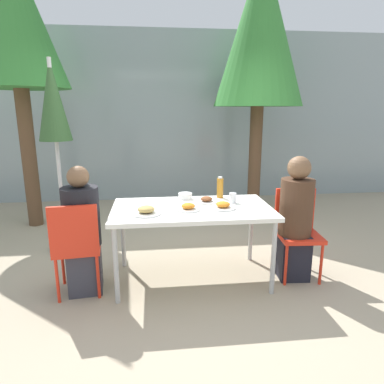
# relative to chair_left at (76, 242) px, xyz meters

# --- Properties ---
(ground_plane) EXTENTS (24.00, 24.00, 0.00)m
(ground_plane) POSITION_rel_chair_left_xyz_m (1.05, 0.20, -0.51)
(ground_plane) COLOR tan
(building_facade) EXTENTS (10.00, 0.20, 3.00)m
(building_facade) POSITION_rel_chair_left_xyz_m (1.05, 3.50, 0.99)
(building_facade) COLOR #89999E
(building_facade) RESTS_ON ground
(dining_table) EXTENTS (1.51, 0.85, 0.74)m
(dining_table) POSITION_rel_chair_left_xyz_m (1.05, 0.20, 0.17)
(dining_table) COLOR white
(dining_table) RESTS_ON ground
(chair_left) EXTENTS (0.44, 0.44, 0.87)m
(chair_left) POSITION_rel_chair_left_xyz_m (0.00, 0.00, 0.00)
(chair_left) COLOR red
(chair_left) RESTS_ON ground
(person_left) EXTENTS (0.33, 0.33, 1.18)m
(person_left) POSITION_rel_chair_left_xyz_m (0.04, 0.09, 0.04)
(person_left) COLOR #383842
(person_left) RESTS_ON ground
(chair_right) EXTENTS (0.43, 0.43, 0.87)m
(chair_right) POSITION_rel_chair_left_xyz_m (2.11, 0.20, 0.00)
(chair_right) COLOR red
(chair_right) RESTS_ON ground
(person_right) EXTENTS (0.32, 0.32, 1.22)m
(person_right) POSITION_rel_chair_left_xyz_m (2.05, 0.13, 0.08)
(person_right) COLOR black
(person_right) RESTS_ON ground
(closed_umbrella) EXTENTS (0.36, 0.36, 2.19)m
(closed_umbrella) POSITION_rel_chair_left_xyz_m (-0.39, 1.11, 1.12)
(closed_umbrella) COLOR #333333
(closed_umbrella) RESTS_ON ground
(plate_0) EXTENTS (0.23, 0.23, 0.06)m
(plate_0) POSITION_rel_chair_left_xyz_m (1.00, 0.12, 0.25)
(plate_0) COLOR white
(plate_0) RESTS_ON dining_table
(plate_1) EXTENTS (0.21, 0.21, 0.06)m
(plate_1) POSITION_rel_chair_left_xyz_m (1.21, 0.36, 0.25)
(plate_1) COLOR white
(plate_1) RESTS_ON dining_table
(plate_2) EXTENTS (0.27, 0.27, 0.07)m
(plate_2) POSITION_rel_chair_left_xyz_m (0.62, 0.03, 0.26)
(plate_2) COLOR white
(plate_2) RESTS_ON dining_table
(plate_3) EXTENTS (0.24, 0.24, 0.07)m
(plate_3) POSITION_rel_chair_left_xyz_m (1.33, 0.13, 0.25)
(plate_3) COLOR white
(plate_3) RESTS_ON dining_table
(bottle) EXTENTS (0.07, 0.07, 0.22)m
(bottle) POSITION_rel_chair_left_xyz_m (1.38, 0.53, 0.33)
(bottle) COLOR #B7751E
(bottle) RESTS_ON dining_table
(drinking_cup) EXTENTS (0.07, 0.07, 0.10)m
(drinking_cup) POSITION_rel_chair_left_xyz_m (1.47, 0.32, 0.28)
(drinking_cup) COLOR white
(drinking_cup) RESTS_ON dining_table
(salad_bowl) EXTENTS (0.14, 0.14, 0.06)m
(salad_bowl) POSITION_rel_chair_left_xyz_m (1.01, 0.52, 0.26)
(salad_bowl) COLOR white
(salad_bowl) RESTS_ON dining_table
(tree_behind_left) EXTENTS (1.30, 1.30, 3.78)m
(tree_behind_left) POSITION_rel_chair_left_xyz_m (-1.04, 2.09, 2.29)
(tree_behind_left) COLOR brown
(tree_behind_left) RESTS_ON ground
(tree_behind_right) EXTENTS (1.36, 1.36, 3.92)m
(tree_behind_right) POSITION_rel_chair_left_xyz_m (2.31, 2.41, 2.26)
(tree_behind_right) COLOR brown
(tree_behind_right) RESTS_ON ground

